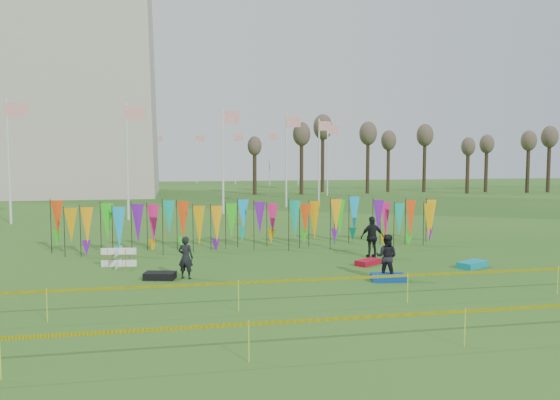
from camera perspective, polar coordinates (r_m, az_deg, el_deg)
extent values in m
plane|color=#295618|center=(18.43, 0.69, -9.02)|extent=(160.00, 160.00, 0.00)
cylinder|color=silver|center=(67.87, 4.07, 4.26)|extent=(0.16, 0.16, 8.00)
plane|color=red|center=(68.10, 4.58, 7.04)|extent=(1.40, 0.00, 1.40)
cylinder|color=silver|center=(74.68, 1.92, 4.29)|extent=(0.16, 0.16, 8.00)
plane|color=red|center=(74.87, 2.37, 6.82)|extent=(1.40, 0.00, 1.40)
cylinder|color=silver|center=(80.75, -1.10, 4.32)|extent=(0.16, 0.16, 8.00)
plane|color=red|center=(80.91, -0.68, 6.65)|extent=(1.40, 0.00, 1.40)
cylinder|color=silver|center=(85.86, -4.70, 4.31)|extent=(0.16, 0.16, 8.00)
plane|color=red|center=(85.98, -4.31, 6.52)|extent=(1.40, 0.00, 1.40)
cylinder|color=silver|center=(89.87, -8.70, 4.29)|extent=(0.16, 0.16, 8.00)
plane|color=red|center=(89.94, -8.34, 6.39)|extent=(1.40, 0.00, 1.40)
cylinder|color=silver|center=(92.64, -12.96, 4.23)|extent=(0.16, 0.16, 8.00)
plane|color=red|center=(92.67, -12.62, 6.28)|extent=(1.40, 0.00, 1.40)
cylinder|color=silver|center=(94.12, -17.36, 4.14)|extent=(0.16, 0.16, 8.00)
plane|color=red|center=(94.10, -17.05, 6.16)|extent=(1.40, 0.00, 1.40)
cylinder|color=silver|center=(94.25, -21.82, 4.02)|extent=(0.16, 0.16, 8.00)
plane|color=red|center=(94.19, -21.52, 6.04)|extent=(1.40, 0.00, 1.40)
cylinder|color=silver|center=(93.04, -26.24, 3.88)|extent=(0.16, 0.16, 8.00)
plane|color=red|center=(92.93, -25.95, 5.93)|extent=(1.40, 0.00, 1.40)
cylinder|color=silver|center=(38.95, -26.49, 3.59)|extent=(0.16, 0.16, 8.00)
plane|color=red|center=(38.91, -25.80, 8.48)|extent=(1.40, 0.00, 1.40)
cylinder|color=silver|center=(38.62, -15.66, 3.90)|extent=(0.16, 0.16, 8.00)
plane|color=red|center=(38.69, -14.87, 8.81)|extent=(1.40, 0.00, 1.40)
cylinder|color=silver|center=(41.46, -5.98, 4.07)|extent=(0.16, 0.16, 8.00)
plane|color=red|center=(41.62, -5.19, 8.63)|extent=(1.40, 0.00, 1.40)
cylinder|color=silver|center=(46.71, 0.66, 4.15)|extent=(0.16, 0.16, 8.00)
plane|color=red|center=(46.93, 1.39, 8.18)|extent=(1.40, 0.00, 1.40)
cylinder|color=silver|center=(53.38, 4.09, 4.19)|extent=(0.16, 0.16, 8.00)
plane|color=red|center=(53.62, 4.73, 7.71)|extent=(1.40, 0.00, 1.40)
cylinder|color=silver|center=(60.64, 4.99, 4.22)|extent=(0.16, 0.16, 8.00)
plane|color=red|center=(60.88, 5.55, 7.33)|extent=(1.40, 0.00, 1.40)
cylinder|color=black|center=(25.82, -22.93, -2.93)|extent=(0.03, 0.03, 2.25)
cone|color=#ED410D|center=(25.73, -22.34, -2.39)|extent=(0.64, 0.64, 1.60)
cylinder|color=black|center=(25.68, -21.42, -2.92)|extent=(0.03, 0.03, 2.25)
cone|color=orange|center=(25.61, -20.82, -2.37)|extent=(0.64, 0.64, 1.60)
cylinder|color=black|center=(25.57, -19.89, -2.91)|extent=(0.03, 0.03, 2.25)
cone|color=#FE9B0C|center=(25.50, -19.28, -2.36)|extent=(0.64, 0.64, 1.60)
cylinder|color=black|center=(25.47, -18.35, -2.90)|extent=(0.03, 0.03, 2.25)
cone|color=#24C917|center=(25.40, -17.74, -2.35)|extent=(0.64, 0.64, 1.60)
cylinder|color=black|center=(25.39, -16.80, -2.89)|extent=(0.03, 0.03, 2.25)
cone|color=#0DA2EB|center=(25.33, -16.18, -2.33)|extent=(0.64, 0.64, 1.60)
cylinder|color=black|center=(25.33, -15.24, -2.87)|extent=(0.03, 0.03, 2.25)
cone|color=#63119A|center=(25.28, -14.62, -2.31)|extent=(0.64, 0.64, 1.60)
cylinder|color=black|center=(25.28, -13.67, -2.85)|extent=(0.03, 0.03, 2.25)
cone|color=#DE1866|center=(25.24, -13.05, -2.29)|extent=(0.64, 0.64, 1.60)
cylinder|color=black|center=(25.26, -12.10, -2.83)|extent=(0.03, 0.03, 2.25)
cone|color=#0AA287|center=(25.23, -11.47, -2.27)|extent=(0.64, 0.64, 1.60)
cylinder|color=black|center=(25.26, -10.53, -2.81)|extent=(0.03, 0.03, 2.25)
cone|color=#ED410D|center=(25.23, -9.90, -2.24)|extent=(0.64, 0.64, 1.60)
cylinder|color=black|center=(25.27, -8.96, -2.78)|extent=(0.03, 0.03, 2.25)
cone|color=orange|center=(25.25, -8.33, -2.22)|extent=(0.64, 0.64, 1.60)
cylinder|color=black|center=(25.30, -7.39, -2.75)|extent=(0.03, 0.03, 2.25)
cone|color=#FE9B0C|center=(25.29, -6.76, -2.19)|extent=(0.64, 0.64, 1.60)
cylinder|color=black|center=(25.36, -5.83, -2.72)|extent=(0.03, 0.03, 2.25)
cone|color=#24C917|center=(25.35, -5.20, -2.16)|extent=(0.64, 0.64, 1.60)
cylinder|color=black|center=(25.43, -4.27, -2.69)|extent=(0.03, 0.03, 2.25)
cone|color=#0DA2EB|center=(25.43, -3.65, -2.13)|extent=(0.64, 0.64, 1.60)
cylinder|color=black|center=(25.52, -2.73, -2.66)|extent=(0.03, 0.03, 2.25)
cone|color=#63119A|center=(25.53, -2.10, -2.10)|extent=(0.64, 0.64, 1.60)
cylinder|color=black|center=(25.62, -1.19, -2.63)|extent=(0.03, 0.03, 2.25)
cone|color=#DE1866|center=(25.64, -0.58, -2.07)|extent=(0.64, 0.64, 1.60)
cylinder|color=black|center=(25.75, 0.33, -2.59)|extent=(0.03, 0.03, 2.25)
cone|color=#0AA287|center=(25.78, 0.94, -2.03)|extent=(0.64, 0.64, 1.60)
cylinder|color=black|center=(25.89, 1.83, -2.55)|extent=(0.03, 0.03, 2.25)
cone|color=#ED410D|center=(25.93, 2.44, -2.00)|extent=(0.64, 0.64, 1.60)
cylinder|color=black|center=(26.05, 3.32, -2.51)|extent=(0.03, 0.03, 2.25)
cone|color=orange|center=(26.10, 3.92, -1.96)|extent=(0.64, 0.64, 1.60)
cylinder|color=black|center=(26.23, 4.79, -2.47)|extent=(0.03, 0.03, 2.25)
cone|color=#FE9B0C|center=(26.28, 5.38, -1.92)|extent=(0.64, 0.64, 1.60)
cylinder|color=black|center=(26.43, 6.23, -2.43)|extent=(0.03, 0.03, 2.25)
cone|color=#24C917|center=(26.48, 6.81, -1.89)|extent=(0.64, 0.64, 1.60)
cylinder|color=black|center=(26.64, 7.65, -2.39)|extent=(0.03, 0.03, 2.25)
cone|color=#0DA2EB|center=(26.70, 8.23, -1.85)|extent=(0.64, 0.64, 1.60)
cylinder|color=black|center=(26.87, 9.05, -2.35)|extent=(0.03, 0.03, 2.25)
cone|color=#63119A|center=(26.94, 9.62, -1.81)|extent=(0.64, 0.64, 1.60)
cylinder|color=black|center=(27.11, 10.43, -2.30)|extent=(0.03, 0.03, 2.25)
cone|color=#DE1866|center=(27.19, 10.99, -1.77)|extent=(0.64, 0.64, 1.60)
cylinder|color=black|center=(27.37, 11.78, -2.26)|extent=(0.03, 0.03, 2.25)
cone|color=#0AA287|center=(27.45, 12.33, -1.73)|extent=(0.64, 0.64, 1.60)
cylinder|color=black|center=(27.65, 13.11, -2.22)|extent=(0.03, 0.03, 2.25)
cone|color=#ED410D|center=(27.73, 13.64, -1.69)|extent=(0.64, 0.64, 1.60)
cylinder|color=black|center=(27.94, 14.40, -2.17)|extent=(0.03, 0.03, 2.25)
cone|color=orange|center=(28.03, 14.93, -1.66)|extent=(0.64, 0.64, 1.60)
cylinder|color=black|center=(28.24, 15.67, -2.13)|extent=(0.03, 0.03, 2.25)
cone|color=#FE9B0C|center=(28.34, 16.19, -1.62)|extent=(0.64, 0.64, 1.60)
cube|color=#E8DC04|center=(15.72, 2.68, -8.34)|extent=(26.00, 0.01, 0.08)
cylinder|color=#C7D830|center=(15.75, -23.35, -10.07)|extent=(0.02, 0.02, 0.90)
cylinder|color=#C7D830|center=(15.47, -4.66, -9.97)|extent=(0.02, 0.02, 0.90)
cylinder|color=#C7D830|center=(16.75, 12.82, -8.94)|extent=(0.02, 0.02, 0.90)
cylinder|color=#C7D830|center=(19.29, 26.66, -7.53)|extent=(0.02, 0.02, 0.90)
cube|color=#E8DC04|center=(12.20, 6.96, -12.17)|extent=(26.00, 0.01, 0.08)
cylinder|color=#C7D830|center=(12.24, -27.23, -14.42)|extent=(0.02, 0.02, 0.90)
cylinder|color=#C7D830|center=(11.88, -2.58, -14.49)|extent=(0.02, 0.02, 0.90)
cylinder|color=#C7D830|center=(13.51, 19.44, -12.38)|extent=(0.02, 0.02, 0.90)
cylinder|color=#3B2C1D|center=(62.30, -2.10, 3.51)|extent=(0.44, 0.44, 6.40)
ellipsoid|color=brown|center=(62.33, -2.11, 6.60)|extent=(1.92, 1.92, 2.56)
cylinder|color=#3B2C1D|center=(63.04, 1.50, 3.52)|extent=(0.44, 0.44, 6.40)
ellipsoid|color=brown|center=(63.07, 1.51, 6.58)|extent=(1.92, 1.92, 2.56)
cylinder|color=#3B2C1D|center=(64.03, 5.00, 3.52)|extent=(0.44, 0.44, 6.40)
ellipsoid|color=brown|center=(64.06, 5.02, 6.53)|extent=(1.92, 1.92, 2.56)
cylinder|color=#3B2C1D|center=(65.24, 8.39, 3.51)|extent=(0.44, 0.44, 6.40)
ellipsoid|color=brown|center=(65.27, 8.42, 6.46)|extent=(1.92, 1.92, 2.56)
cylinder|color=#3B2C1D|center=(66.68, 11.64, 3.49)|extent=(0.44, 0.44, 6.40)
ellipsoid|color=brown|center=(66.71, 11.68, 6.37)|extent=(1.92, 1.92, 2.56)
cylinder|color=#3B2C1D|center=(68.31, 14.74, 3.45)|extent=(0.44, 0.44, 6.40)
ellipsoid|color=brown|center=(68.34, 14.80, 6.27)|extent=(1.92, 1.92, 2.56)
cylinder|color=#3B2C1D|center=(70.14, 17.69, 3.41)|extent=(0.44, 0.44, 6.40)
ellipsoid|color=brown|center=(70.17, 17.76, 6.16)|extent=(1.92, 1.92, 2.56)
cylinder|color=#3B2C1D|center=(72.15, 20.49, 3.37)|extent=(0.44, 0.44, 6.40)
ellipsoid|color=brown|center=(72.17, 20.56, 6.03)|extent=(1.92, 1.92, 2.56)
cylinder|color=#3B2C1D|center=(74.31, 23.12, 3.31)|extent=(0.44, 0.44, 6.40)
ellipsoid|color=brown|center=(74.34, 23.20, 5.90)|extent=(1.92, 1.92, 2.56)
cylinder|color=#3B2C1D|center=(76.62, 25.60, 3.26)|extent=(0.44, 0.44, 6.40)
ellipsoid|color=brown|center=(76.65, 25.69, 5.77)|extent=(1.92, 1.92, 2.56)
cylinder|color=red|center=(22.12, -17.46, -5.92)|extent=(0.02, 0.02, 0.77)
cylinder|color=red|center=(22.05, -15.71, -5.91)|extent=(0.02, 0.02, 0.77)
cylinder|color=red|center=(22.78, -17.27, -5.62)|extent=(0.02, 0.02, 0.77)
cylinder|color=red|center=(22.72, -15.57, -5.61)|extent=(0.02, 0.02, 0.77)
imported|color=black|center=(19.70, -9.83, -5.94)|extent=(0.67, 0.59, 1.52)
imported|color=black|center=(19.66, 11.08, -5.86)|extent=(0.92, 0.83, 1.61)
imported|color=black|center=(23.74, 9.62, -3.84)|extent=(1.06, 0.63, 1.78)
cube|color=#093D9F|center=(19.57, 11.23, -7.94)|extent=(1.26, 0.80, 0.25)
cube|color=#A90B21|center=(22.27, 9.19, -6.43)|extent=(1.24, 1.08, 0.21)
cube|color=black|center=(19.93, -12.44, -7.73)|extent=(1.19, 0.85, 0.25)
cube|color=#0C8FA9|center=(22.72, 19.45, -6.37)|extent=(1.43, 1.17, 0.25)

